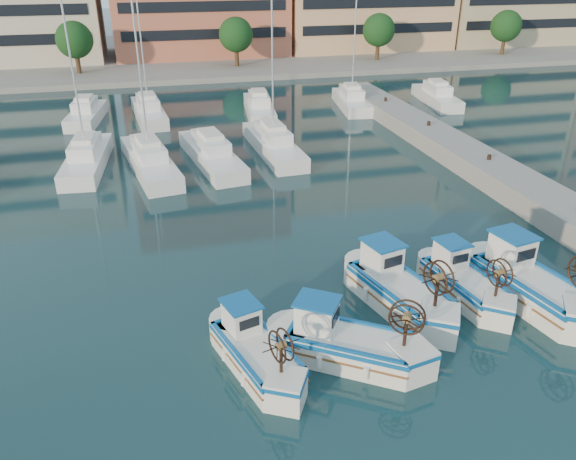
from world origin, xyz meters
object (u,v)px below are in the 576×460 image
Objects in this scene: fishing_boat_d at (463,281)px; fishing_boat_c at (398,288)px; fishing_boat_e at (530,283)px; fishing_boat_b at (346,342)px; fishing_boat_a at (255,349)px.

fishing_boat_c is at bearing 171.99° from fishing_boat_d.
fishing_boat_d is at bearing 145.36° from fishing_boat_e.
fishing_boat_e is at bearing -25.12° from fishing_boat_c.
fishing_boat_e is at bearing -44.64° from fishing_boat_b.
fishing_boat_b is 8.47m from fishing_boat_e.
fishing_boat_b is (3.06, -0.46, 0.07)m from fishing_boat_a.
fishing_boat_d is at bearing -13.73° from fishing_boat_c.
fishing_boat_e is (2.31, -1.04, 0.17)m from fishing_boat_d.
fishing_boat_c is at bearing 3.39° from fishing_boat_a.
fishing_boat_c is at bearing 158.42° from fishing_boat_e.
fishing_boat_a is at bearing -174.31° from fishing_boat_c.
fishing_boat_c is 1.17× the size of fishing_boat_d.
fishing_boat_c reaches higher than fishing_boat_d.
fishing_boat_c reaches higher than fishing_boat_a.
fishing_boat_b is at bearing -153.43° from fishing_boat_c.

